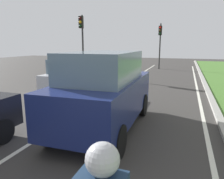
{
  "coord_description": "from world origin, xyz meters",
  "views": [
    {
      "loc": [
        2.93,
        3.85,
        2.49
      ],
      "look_at": [
        0.94,
        9.58,
        1.2
      ],
      "focal_mm": 34.4,
      "sensor_mm": 36.0,
      "label": 1
    }
  ],
  "objects_px": {
    "traffic_light_overhead_left": "(82,34)",
    "car_hatchback_far": "(72,76)",
    "car_suv_ahead": "(104,90)",
    "traffic_light_far_median": "(160,38)"
  },
  "relations": [
    {
      "from": "car_suv_ahead",
      "to": "traffic_light_overhead_left",
      "type": "distance_m",
      "value": 11.65
    },
    {
      "from": "traffic_light_overhead_left",
      "to": "car_hatchback_far",
      "type": "bearing_deg",
      "value": -68.13
    },
    {
      "from": "car_suv_ahead",
      "to": "traffic_light_overhead_left",
      "type": "relative_size",
      "value": 0.96
    },
    {
      "from": "traffic_light_overhead_left",
      "to": "traffic_light_far_median",
      "type": "relative_size",
      "value": 1.05
    },
    {
      "from": "car_suv_ahead",
      "to": "car_hatchback_far",
      "type": "xyz_separation_m",
      "value": [
        -3.3,
        3.94,
        -0.28
      ]
    },
    {
      "from": "car_hatchback_far",
      "to": "traffic_light_overhead_left",
      "type": "distance_m",
      "value": 6.88
    },
    {
      "from": "traffic_light_overhead_left",
      "to": "traffic_light_far_median",
      "type": "xyz_separation_m",
      "value": [
        5.27,
        6.65,
        -0.21
      ]
    },
    {
      "from": "car_suv_ahead",
      "to": "car_hatchback_far",
      "type": "bearing_deg",
      "value": 129.07
    },
    {
      "from": "car_suv_ahead",
      "to": "car_hatchback_far",
      "type": "height_order",
      "value": "car_suv_ahead"
    },
    {
      "from": "car_hatchback_far",
      "to": "traffic_light_far_median",
      "type": "distance_m",
      "value": 13.14
    }
  ]
}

